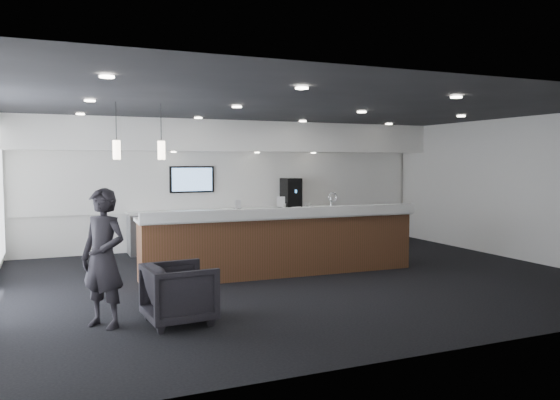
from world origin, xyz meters
name	(u,v)px	position (x,y,z in m)	size (l,w,h in m)	color
ground	(302,278)	(0.00, 0.00, 0.00)	(10.00, 10.00, 0.00)	black
ceiling	(302,108)	(0.00, 0.00, 3.00)	(10.00, 8.00, 0.02)	black
back_wall	(231,185)	(0.00, 4.00, 1.50)	(10.00, 0.02, 3.00)	white
right_wall	(515,188)	(5.00, 0.00, 1.50)	(0.02, 8.00, 3.00)	white
soffit_bulkhead	(237,137)	(0.00, 3.55, 2.65)	(10.00, 0.90, 0.70)	white
alcove_panel	(232,181)	(0.00, 3.97, 1.60)	(9.80, 0.06, 1.40)	white
back_credenza	(236,228)	(0.00, 3.64, 0.48)	(5.06, 0.66, 0.95)	gray
wall_tv	(192,179)	(-1.00, 3.91, 1.65)	(1.05, 0.08, 0.62)	black
pendant_left	(155,151)	(-2.40, 0.80, 2.25)	(0.12, 0.12, 0.30)	#FEE7C6
pendant_right	(113,151)	(-3.10, 0.80, 2.25)	(0.12, 0.12, 0.30)	#FEE7C6
ceiling_can_lights	(302,110)	(0.00, 0.00, 2.97)	(7.00, 5.00, 0.02)	silver
service_counter	(281,243)	(-0.20, 0.46, 0.58)	(5.18, 1.01, 1.49)	#4D3119
coffee_machine	(291,192)	(1.45, 3.70, 1.30)	(0.43, 0.54, 0.71)	black
info_sign_left	(238,204)	(0.00, 3.52, 1.06)	(0.16, 0.02, 0.22)	white
info_sign_right	(281,202)	(1.13, 3.57, 1.08)	(0.20, 0.02, 0.26)	white
armchair	(179,293)	(-2.60, -1.81, 0.39)	(0.82, 0.85, 0.77)	black
lounge_guest	(103,258)	(-3.50, -1.61, 0.87)	(0.64, 0.42, 1.74)	black
cup_0	(310,205)	(1.90, 3.53, 1.00)	(0.10, 0.10, 0.09)	white
cup_1	(305,205)	(1.76, 3.53, 1.00)	(0.10, 0.10, 0.09)	white
cup_2	(300,205)	(1.62, 3.53, 1.00)	(0.10, 0.10, 0.09)	white
cup_3	(295,205)	(1.48, 3.53, 1.00)	(0.10, 0.10, 0.09)	white
cup_4	(290,205)	(1.34, 3.53, 1.00)	(0.10, 0.10, 0.09)	white
cup_5	(284,205)	(1.20, 3.53, 1.00)	(0.10, 0.10, 0.09)	white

